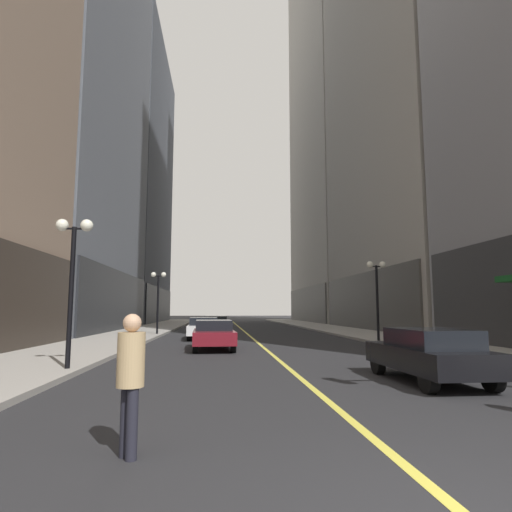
{
  "coord_description": "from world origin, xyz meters",
  "views": [
    {
      "loc": [
        -2.17,
        -3.39,
        1.79
      ],
      "look_at": [
        0.91,
        32.98,
        6.27
      ],
      "focal_mm": 30.85,
      "sensor_mm": 36.0,
      "label": 1
    }
  ],
  "objects_px": {
    "street_lamp_left_far": "(158,289)",
    "street_lamp_right_mid": "(377,283)",
    "car_white": "(203,327)",
    "fire_hydrant_right": "(485,351)",
    "car_black": "(429,353)",
    "street_lamp_left_near": "(73,259)",
    "pedestrian_in_tan_trench": "(131,373)",
    "car_maroon": "(214,333)",
    "car_green": "(216,324)"
  },
  "relations": [
    {
      "from": "car_black",
      "to": "pedestrian_in_tan_trench",
      "type": "relative_size",
      "value": 2.41
    },
    {
      "from": "street_lamp_left_near",
      "to": "pedestrian_in_tan_trench",
      "type": "bearing_deg",
      "value": -66.85
    },
    {
      "from": "street_lamp_left_far",
      "to": "street_lamp_right_mid",
      "type": "xyz_separation_m",
      "value": [
        12.8,
        -8.0,
        0.0
      ]
    },
    {
      "from": "car_black",
      "to": "street_lamp_left_near",
      "type": "xyz_separation_m",
      "value": [
        -9.46,
        2.3,
        2.54
      ]
    },
    {
      "from": "car_maroon",
      "to": "pedestrian_in_tan_trench",
      "type": "distance_m",
      "value": 14.73
    },
    {
      "from": "street_lamp_left_near",
      "to": "street_lamp_left_far",
      "type": "height_order",
      "value": "same"
    },
    {
      "from": "car_white",
      "to": "car_black",
      "type": "bearing_deg",
      "value": -69.89
    },
    {
      "from": "car_black",
      "to": "car_white",
      "type": "distance_m",
      "value": 17.89
    },
    {
      "from": "pedestrian_in_tan_trench",
      "to": "street_lamp_left_far",
      "type": "distance_m",
      "value": 25.87
    },
    {
      "from": "car_white",
      "to": "street_lamp_left_near",
      "type": "bearing_deg",
      "value": -102.87
    },
    {
      "from": "car_white",
      "to": "street_lamp_left_far",
      "type": "height_order",
      "value": "street_lamp_left_far"
    },
    {
      "from": "pedestrian_in_tan_trench",
      "to": "street_lamp_right_mid",
      "type": "distance_m",
      "value": 20.18
    },
    {
      "from": "car_white",
      "to": "fire_hydrant_right",
      "type": "xyz_separation_m",
      "value": [
        9.99,
        -13.02,
        -0.32
      ]
    },
    {
      "from": "car_green",
      "to": "pedestrian_in_tan_trench",
      "type": "relative_size",
      "value": 2.66
    },
    {
      "from": "car_white",
      "to": "street_lamp_right_mid",
      "type": "xyz_separation_m",
      "value": [
        9.49,
        -4.3,
        2.54
      ]
    },
    {
      "from": "car_black",
      "to": "car_maroon",
      "type": "relative_size",
      "value": 0.91
    },
    {
      "from": "pedestrian_in_tan_trench",
      "to": "street_lamp_left_near",
      "type": "xyz_separation_m",
      "value": [
        -3.15,
        7.38,
        2.24
      ]
    },
    {
      "from": "car_white",
      "to": "street_lamp_right_mid",
      "type": "distance_m",
      "value": 10.72
    },
    {
      "from": "car_black",
      "to": "street_lamp_left_near",
      "type": "relative_size",
      "value": 0.94
    },
    {
      "from": "street_lamp_left_near",
      "to": "car_maroon",
      "type": "bearing_deg",
      "value": 61.25
    },
    {
      "from": "car_black",
      "to": "street_lamp_right_mid",
      "type": "height_order",
      "value": "street_lamp_right_mid"
    },
    {
      "from": "car_black",
      "to": "fire_hydrant_right",
      "type": "bearing_deg",
      "value": 44.62
    },
    {
      "from": "car_green",
      "to": "street_lamp_left_far",
      "type": "bearing_deg",
      "value": -143.58
    },
    {
      "from": "car_white",
      "to": "fire_hydrant_right",
      "type": "height_order",
      "value": "car_white"
    },
    {
      "from": "car_maroon",
      "to": "street_lamp_right_mid",
      "type": "height_order",
      "value": "street_lamp_right_mid"
    },
    {
      "from": "car_green",
      "to": "fire_hydrant_right",
      "type": "xyz_separation_m",
      "value": [
        9.26,
        -19.7,
        -0.32
      ]
    },
    {
      "from": "car_black",
      "to": "car_white",
      "type": "xyz_separation_m",
      "value": [
        -6.15,
        16.8,
        0.0
      ]
    },
    {
      "from": "car_white",
      "to": "street_lamp_left_far",
      "type": "relative_size",
      "value": 1.05
    },
    {
      "from": "fire_hydrant_right",
      "to": "street_lamp_left_far",
      "type": "bearing_deg",
      "value": 128.5
    },
    {
      "from": "pedestrian_in_tan_trench",
      "to": "fire_hydrant_right",
      "type": "distance_m",
      "value": 13.48
    },
    {
      "from": "street_lamp_left_far",
      "to": "street_lamp_right_mid",
      "type": "bearing_deg",
      "value": -32.01
    },
    {
      "from": "car_white",
      "to": "street_lamp_left_far",
      "type": "xyz_separation_m",
      "value": [
        -3.31,
        3.7,
        2.54
      ]
    },
    {
      "from": "street_lamp_left_far",
      "to": "fire_hydrant_right",
      "type": "relative_size",
      "value": 5.54
    },
    {
      "from": "street_lamp_left_near",
      "to": "fire_hydrant_right",
      "type": "relative_size",
      "value": 5.54
    },
    {
      "from": "street_lamp_left_far",
      "to": "car_black",
      "type": "bearing_deg",
      "value": -65.22
    },
    {
      "from": "car_black",
      "to": "street_lamp_left_far",
      "type": "distance_m",
      "value": 22.73
    },
    {
      "from": "car_black",
      "to": "street_lamp_left_near",
      "type": "height_order",
      "value": "street_lamp_left_near"
    },
    {
      "from": "car_black",
      "to": "street_lamp_right_mid",
      "type": "distance_m",
      "value": 13.19
    },
    {
      "from": "car_green",
      "to": "fire_hydrant_right",
      "type": "relative_size",
      "value": 5.79
    },
    {
      "from": "pedestrian_in_tan_trench",
      "to": "street_lamp_left_far",
      "type": "bearing_deg",
      "value": 97.03
    },
    {
      "from": "pedestrian_in_tan_trench",
      "to": "car_green",
      "type": "bearing_deg",
      "value": 88.23
    },
    {
      "from": "car_white",
      "to": "car_green",
      "type": "distance_m",
      "value": 6.72
    },
    {
      "from": "pedestrian_in_tan_trench",
      "to": "street_lamp_left_near",
      "type": "height_order",
      "value": "street_lamp_left_near"
    },
    {
      "from": "fire_hydrant_right",
      "to": "pedestrian_in_tan_trench",
      "type": "bearing_deg",
      "value": -138.86
    },
    {
      "from": "car_maroon",
      "to": "pedestrian_in_tan_trench",
      "type": "bearing_deg",
      "value": -93.35
    },
    {
      "from": "street_lamp_left_near",
      "to": "car_white",
      "type": "bearing_deg",
      "value": 77.13
    },
    {
      "from": "car_maroon",
      "to": "street_lamp_left_near",
      "type": "bearing_deg",
      "value": -118.75
    },
    {
      "from": "street_lamp_right_mid",
      "to": "fire_hydrant_right",
      "type": "bearing_deg",
      "value": -86.72
    },
    {
      "from": "street_lamp_left_near",
      "to": "fire_hydrant_right",
      "type": "xyz_separation_m",
      "value": [
        13.3,
        1.48,
        -2.86
      ]
    },
    {
      "from": "fire_hydrant_right",
      "to": "car_black",
      "type": "bearing_deg",
      "value": -135.38
    }
  ]
}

